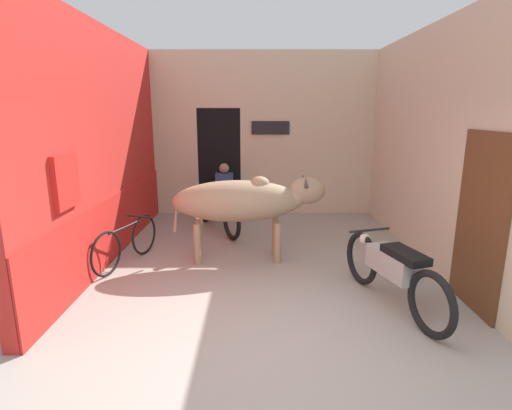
{
  "coord_description": "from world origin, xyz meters",
  "views": [
    {
      "loc": [
        -0.16,
        -3.43,
        2.32
      ],
      "look_at": [
        -0.18,
        2.49,
        0.91
      ],
      "focal_mm": 28.0,
      "sensor_mm": 36.0,
      "label": 1
    }
  ],
  "objects_px": {
    "cow": "(246,201)",
    "motorcycle_far": "(218,208)",
    "shopkeeper_seated": "(226,190)",
    "plastic_stool": "(244,208)",
    "motorcycle_near": "(394,270)",
    "bicycle": "(128,243)"
  },
  "relations": [
    {
      "from": "cow",
      "to": "shopkeeper_seated",
      "type": "distance_m",
      "value": 2.47
    },
    {
      "from": "motorcycle_far",
      "to": "shopkeeper_seated",
      "type": "relative_size",
      "value": 1.53
    },
    {
      "from": "cow",
      "to": "bicycle",
      "type": "distance_m",
      "value": 1.93
    },
    {
      "from": "shopkeeper_seated",
      "to": "motorcycle_far",
      "type": "bearing_deg",
      "value": -96.35
    },
    {
      "from": "motorcycle_far",
      "to": "bicycle",
      "type": "relative_size",
      "value": 1.21
    },
    {
      "from": "plastic_stool",
      "to": "shopkeeper_seated",
      "type": "bearing_deg",
      "value": 175.03
    },
    {
      "from": "motorcycle_near",
      "to": "shopkeeper_seated",
      "type": "height_order",
      "value": "shopkeeper_seated"
    },
    {
      "from": "cow",
      "to": "shopkeeper_seated",
      "type": "bearing_deg",
      "value": 102.05
    },
    {
      "from": "shopkeeper_seated",
      "to": "plastic_stool",
      "type": "bearing_deg",
      "value": -4.97
    },
    {
      "from": "shopkeeper_seated",
      "to": "plastic_stool",
      "type": "height_order",
      "value": "shopkeeper_seated"
    },
    {
      "from": "motorcycle_near",
      "to": "plastic_stool",
      "type": "bearing_deg",
      "value": 115.96
    },
    {
      "from": "motorcycle_near",
      "to": "shopkeeper_seated",
      "type": "distance_m",
      "value": 4.6
    },
    {
      "from": "bicycle",
      "to": "plastic_stool",
      "type": "relative_size",
      "value": 3.35
    },
    {
      "from": "motorcycle_far",
      "to": "shopkeeper_seated",
      "type": "xyz_separation_m",
      "value": [
        0.09,
        0.81,
        0.2
      ]
    },
    {
      "from": "motorcycle_near",
      "to": "motorcycle_far",
      "type": "distance_m",
      "value": 3.98
    },
    {
      "from": "bicycle",
      "to": "shopkeeper_seated",
      "type": "bearing_deg",
      "value": 63.47
    },
    {
      "from": "cow",
      "to": "motorcycle_near",
      "type": "relative_size",
      "value": 1.18
    },
    {
      "from": "cow",
      "to": "plastic_stool",
      "type": "bearing_deg",
      "value": 92.82
    },
    {
      "from": "cow",
      "to": "motorcycle_far",
      "type": "relative_size",
      "value": 1.28
    },
    {
      "from": "bicycle",
      "to": "shopkeeper_seated",
      "type": "distance_m",
      "value": 2.93
    },
    {
      "from": "cow",
      "to": "motorcycle_far",
      "type": "xyz_separation_m",
      "value": [
        -0.6,
        1.59,
        -0.5
      ]
    },
    {
      "from": "shopkeeper_seated",
      "to": "plastic_stool",
      "type": "xyz_separation_m",
      "value": [
        0.4,
        -0.03,
        -0.41
      ]
    }
  ]
}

